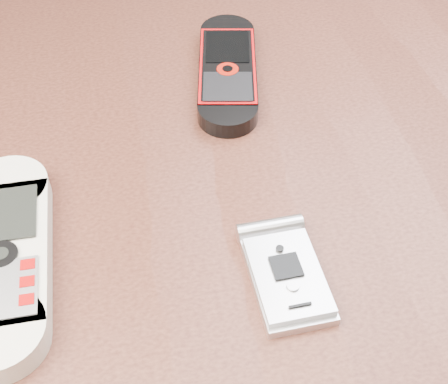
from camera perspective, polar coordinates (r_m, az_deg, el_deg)
The scene contains 4 objects.
table at distance 0.55m, azimuth -0.52°, elevation -8.37°, with size 1.20×0.80×0.75m.
nokia_white at distance 0.44m, azimuth -19.37°, elevation -5.48°, with size 0.06×0.18×0.02m, color silver.
nokia_black_red at distance 0.57m, azimuth 0.32°, elevation 11.09°, with size 0.05×0.17×0.02m, color black.
motorola_razr at distance 0.42m, azimuth 5.73°, elevation -7.53°, with size 0.05×0.09×0.01m, color silver.
Camera 1 is at (-0.06, -0.31, 1.09)m, focal length 50.00 mm.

